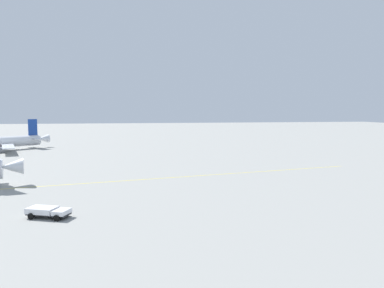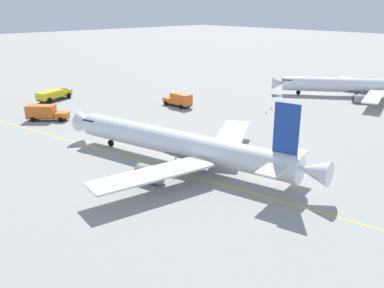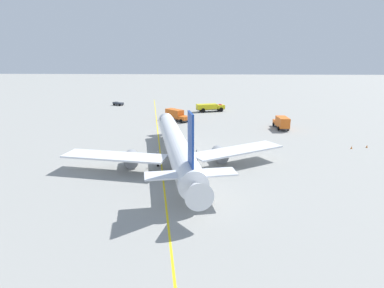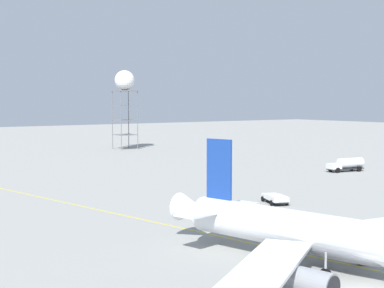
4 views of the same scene
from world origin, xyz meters
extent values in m
plane|color=gray|center=(0.00, 0.00, 0.00)|extent=(600.00, 600.00, 0.00)
cylinder|color=white|center=(-2.30, 2.57, 3.10)|extent=(36.36, 11.34, 3.62)
cone|color=white|center=(16.67, 6.73, 3.10)|extent=(3.67, 4.00, 3.44)
cone|color=white|center=(-21.56, -1.64, 3.40)|extent=(4.57, 3.86, 3.08)
cube|color=black|center=(14.52, 6.26, 3.92)|extent=(3.00, 3.52, 0.70)
ellipsoid|color=slate|center=(-4.08, 2.18, 2.11)|extent=(13.51, 5.99, 1.99)
cube|color=#193D93|center=(-17.96, -0.86, 8.03)|extent=(3.18, 0.92, 6.23)
cube|color=white|center=(-18.62, 2.16, 3.83)|extent=(3.55, 5.17, 0.20)
cube|color=white|center=(-17.30, -3.87, 3.83)|extent=(3.55, 5.17, 0.20)
cube|color=white|center=(-7.47, 11.51, 2.47)|extent=(6.45, 16.48, 0.28)
cube|color=white|center=(-3.27, -7.70, 2.47)|extent=(12.24, 15.73, 0.28)
cylinder|color=gray|center=(-4.60, 9.67, 1.11)|extent=(4.13, 2.97, 2.23)
cylinder|color=black|center=(-2.73, 10.08, 1.11)|extent=(0.55, 1.88, 1.89)
cylinder|color=gray|center=(-1.42, -4.84, 1.11)|extent=(4.13, 2.97, 2.23)
cylinder|color=black|center=(0.45, -4.43, 1.11)|extent=(0.55, 1.88, 1.89)
cylinder|color=#9EA0A5|center=(11.23, 5.54, 1.51)|extent=(0.20, 0.20, 1.92)
cylinder|color=black|center=(11.23, 5.54, 0.55)|extent=(1.14, 0.53, 1.10)
cylinder|color=#9EA0A5|center=(-4.76, 5.32, 1.51)|extent=(0.20, 0.20, 1.92)
cylinder|color=black|center=(-4.76, 5.32, 0.55)|extent=(1.14, 0.53, 1.10)
cylinder|color=#9EA0A5|center=(-3.39, -0.95, 1.51)|extent=(0.20, 0.20, 1.92)
cylinder|color=black|center=(-3.39, -0.95, 0.55)|extent=(1.14, 0.53, 1.10)
cylinder|color=white|center=(3.01, -60.28, 2.82)|extent=(29.80, 23.59, 3.62)
cone|color=white|center=(17.78, -49.22, 2.82)|extent=(4.46, 4.55, 3.44)
cube|color=black|center=(16.02, -50.53, 3.63)|extent=(3.77, 3.90, 0.70)
ellipsoid|color=slate|center=(1.62, -61.31, 1.82)|extent=(11.90, 10.06, 1.99)
cube|color=white|center=(-5.28, -54.07, 2.18)|extent=(8.26, 16.51, 0.28)
cube|color=white|center=(6.63, -69.98, 2.18)|extent=(15.35, 11.98, 0.28)
cylinder|color=gray|center=(-2.04, -54.69, 0.81)|extent=(4.10, 3.87, 2.25)
cylinder|color=black|center=(-0.62, -53.63, 0.81)|extent=(1.27, 1.62, 1.91)
cylinder|color=gray|center=(6.95, -66.69, 0.81)|extent=(4.10, 3.87, 2.25)
cylinder|color=black|center=(8.36, -65.63, 0.81)|extent=(1.27, 1.62, 1.91)
cylinder|color=#9EA0A5|center=(13.50, -52.42, 1.37)|extent=(0.20, 0.20, 1.63)
cylinder|color=black|center=(13.50, -52.42, 0.55)|extent=(1.06, 0.90, 1.10)
cylinder|color=#9EA0A5|center=(-0.30, -58.74, 1.37)|extent=(0.20, 0.20, 1.63)
cylinder|color=black|center=(-0.30, -58.74, 0.55)|extent=(1.06, 0.90, 1.10)
cylinder|color=#9EA0A5|center=(3.55, -63.88, 1.37)|extent=(0.20, 0.20, 1.63)
cylinder|color=black|center=(3.55, -63.88, 0.55)|extent=(1.06, 0.90, 1.10)
cube|color=#232326|center=(33.51, 5.90, 0.60)|extent=(7.15, 7.29, 0.20)
cube|color=orange|center=(31.49, 3.82, 1.20)|extent=(3.37, 3.37, 1.00)
cube|color=black|center=(30.73, 3.03, 1.35)|extent=(1.48, 1.44, 0.56)
cube|color=orange|center=(34.42, 6.83, 1.90)|extent=(5.60, 5.67, 2.40)
cylinder|color=black|center=(32.37, 3.01, 0.50)|extent=(0.90, 0.91, 1.00)
cylinder|color=black|center=(30.67, 4.66, 0.50)|extent=(0.90, 0.91, 1.00)
cylinder|color=black|center=(36.19, 6.96, 0.50)|extent=(0.90, 0.91, 1.00)
cylinder|color=black|center=(34.49, 8.61, 0.50)|extent=(0.90, 0.91, 1.00)
cube|color=#232326|center=(49.86, -3.42, 0.80)|extent=(5.20, 9.53, 0.20)
cube|color=yellow|center=(50.95, -6.67, 1.50)|extent=(3.42, 3.17, 1.20)
cube|color=black|center=(51.30, -7.71, 1.68)|extent=(2.26, 0.82, 0.67)
cube|color=yellow|center=(49.45, -2.19, 1.70)|extent=(4.77, 7.20, 1.60)
cube|color=red|center=(50.95, -6.67, 2.20)|extent=(2.05, 1.19, 0.16)
cylinder|color=black|center=(52.22, -6.05, 0.70)|extent=(0.71, 1.42, 1.40)
cylinder|color=black|center=(49.56, -6.94, 0.70)|extent=(0.71, 1.42, 1.40)
cylinder|color=black|center=(50.25, -0.17, 0.70)|extent=(0.71, 1.42, 1.40)
cylinder|color=black|center=(47.60, -1.06, 0.70)|extent=(0.71, 1.42, 1.40)
cube|color=#232326|center=(24.95, -21.00, 0.60)|extent=(7.60, 2.37, 0.20)
cube|color=orange|center=(27.58, -20.87, 1.20)|extent=(2.37, 2.46, 1.00)
cube|color=black|center=(28.61, -20.81, 1.35)|extent=(0.18, 1.98, 0.56)
cube|color=orange|center=(23.73, -21.06, 1.90)|extent=(5.17, 2.60, 2.40)
cylinder|color=black|center=(27.52, -19.69, 0.50)|extent=(1.01, 0.33, 1.00)
cylinder|color=black|center=(27.64, -22.04, 0.50)|extent=(1.01, 0.33, 1.00)
cylinder|color=black|center=(22.49, -19.95, 0.50)|extent=(1.01, 0.33, 1.00)
cylinder|color=black|center=(22.61, -22.29, 0.50)|extent=(1.01, 0.33, 1.00)
cube|color=yellow|center=(-7.44, 4.19, 0.00)|extent=(173.07, 32.76, 0.01)
cone|color=orange|center=(7.33, -30.77, 0.28)|extent=(0.36, 0.36, 0.55)
cylinder|color=white|center=(7.33, -30.77, 0.30)|extent=(0.22, 0.22, 0.06)
cone|color=orange|center=(8.31, -34.15, 0.28)|extent=(0.36, 0.36, 0.55)
cylinder|color=white|center=(8.31, -34.15, 0.30)|extent=(0.22, 0.22, 0.06)
camera|label=1|loc=(-42.65, 69.63, 13.86)|focal=34.58mm
camera|label=2|loc=(-45.21, 40.21, 22.20)|focal=39.11mm
camera|label=3|loc=(-52.20, -2.87, 16.96)|focal=28.98mm
camera|label=4|loc=(28.20, -37.10, 15.10)|focal=53.36mm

